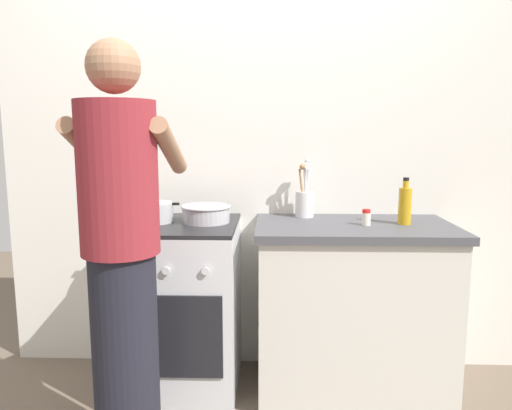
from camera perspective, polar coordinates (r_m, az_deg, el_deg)
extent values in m
plane|color=#6B5B4C|center=(2.64, -1.27, -22.43)|extent=(6.00, 6.00, 0.00)
cube|color=silver|center=(2.76, 3.40, 6.34)|extent=(3.20, 0.10, 2.50)
cube|color=silver|center=(2.61, 11.32, -12.41)|extent=(0.96, 0.56, 0.86)
cube|color=#4C4C51|center=(2.49, 11.63, -2.69)|extent=(1.00, 0.60, 0.04)
cube|color=silver|center=(2.62, -8.96, -12.06)|extent=(0.60, 0.60, 0.88)
cube|color=#232326|center=(2.49, -9.21, -2.35)|extent=(0.60, 0.60, 0.02)
cube|color=black|center=(2.35, -10.39, -15.14)|extent=(0.51, 0.01, 0.40)
cylinder|color=silver|center=(2.28, -15.11, -7.49)|extent=(0.04, 0.01, 0.04)
cylinder|color=silver|center=(2.23, -10.65, -7.67)|extent=(0.04, 0.01, 0.04)
cylinder|color=silver|center=(2.20, -6.03, -7.80)|extent=(0.04, 0.01, 0.04)
cylinder|color=#B2B2B7|center=(2.54, -12.24, -0.85)|extent=(0.22, 0.22, 0.10)
cube|color=black|center=(2.56, -14.98, 0.16)|extent=(0.04, 0.02, 0.01)
cube|color=black|center=(2.50, -9.51, 0.14)|extent=(0.04, 0.02, 0.01)
cylinder|color=#B7B7BC|center=(2.49, -5.96, -1.08)|extent=(0.24, 0.24, 0.09)
torus|color=#B7B7BC|center=(2.48, -5.97, -0.20)|extent=(0.26, 0.26, 0.01)
cylinder|color=silver|center=(2.64, 5.78, 0.10)|extent=(0.10, 0.10, 0.14)
cylinder|color=silver|center=(2.63, 5.97, 1.74)|extent=(0.02, 0.05, 0.25)
sphere|color=silver|center=(2.62, 6.02, 4.73)|extent=(0.03, 0.03, 0.03)
cylinder|color=silver|center=(2.63, 6.09, 1.91)|extent=(0.02, 0.04, 0.28)
sphere|color=silver|center=(2.62, 6.14, 5.19)|extent=(0.03, 0.03, 0.03)
cylinder|color=white|center=(2.65, 6.00, 1.74)|extent=(0.05, 0.03, 0.24)
sphere|color=white|center=(2.64, 6.05, 4.61)|extent=(0.03, 0.03, 0.03)
cylinder|color=silver|center=(2.62, 5.92, 1.56)|extent=(0.03, 0.02, 0.23)
sphere|color=silver|center=(2.61, 5.96, 4.32)|extent=(0.03, 0.03, 0.03)
cylinder|color=#9E7547|center=(2.61, 5.49, 1.63)|extent=(0.04, 0.04, 0.24)
sphere|color=#9E7547|center=(2.60, 5.54, 4.53)|extent=(0.03, 0.03, 0.03)
cylinder|color=silver|center=(2.46, 12.94, -1.64)|extent=(0.04, 0.04, 0.06)
cylinder|color=red|center=(2.45, 12.97, -0.71)|extent=(0.04, 0.04, 0.02)
cylinder|color=gold|center=(2.53, 17.25, -0.13)|extent=(0.06, 0.06, 0.19)
cylinder|color=gold|center=(2.51, 17.36, 2.36)|extent=(0.03, 0.03, 0.04)
cylinder|color=black|center=(2.51, 17.39, 2.95)|extent=(0.03, 0.03, 0.02)
cylinder|color=black|center=(2.09, -15.15, -17.52)|extent=(0.26, 0.26, 0.90)
cylinder|color=maroon|center=(1.89, -16.05, 3.07)|extent=(0.30, 0.30, 0.58)
sphere|color=#A07254|center=(1.90, -16.59, 15.50)|extent=(0.20, 0.20, 0.20)
cylinder|color=#A07254|center=(2.07, -19.50, 6.44)|extent=(0.07, 0.41, 0.24)
cylinder|color=#A07254|center=(1.97, -10.20, 6.71)|extent=(0.07, 0.41, 0.24)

